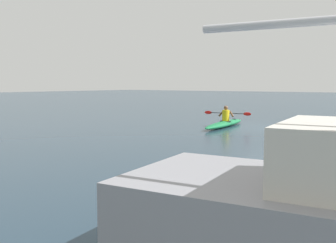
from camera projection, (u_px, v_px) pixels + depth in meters
ground_plane at (265, 128)px, 19.16m from camera, size 160.00×160.00×0.00m
kayak at (225, 124)px, 19.48m from camera, size 1.16×4.76×0.29m
kayaker at (226, 114)px, 19.58m from camera, size 2.48×0.54×0.76m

